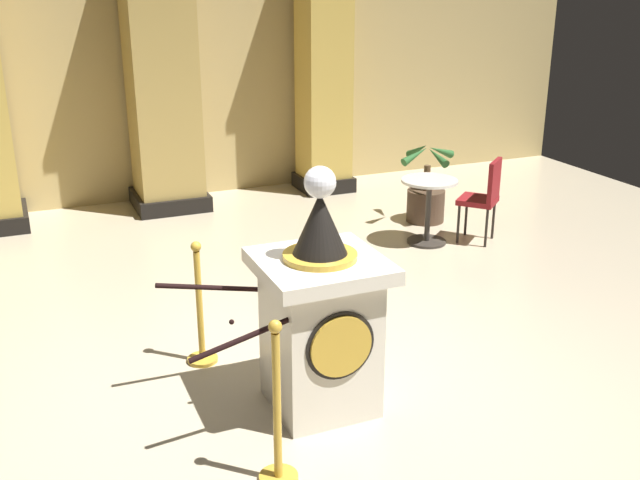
% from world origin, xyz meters
% --- Properties ---
extents(ground_plane, '(12.78, 12.78, 0.00)m').
position_xyz_m(ground_plane, '(0.00, 0.00, 0.00)').
color(ground_plane, beige).
extents(back_wall, '(12.78, 0.16, 3.46)m').
position_xyz_m(back_wall, '(0.00, 5.43, 1.73)').
color(back_wall, tan).
rests_on(back_wall, ground_plane).
extents(pedestal_clock, '(0.83, 0.83, 1.74)m').
position_xyz_m(pedestal_clock, '(-0.04, -0.27, 0.68)').
color(pedestal_clock, silver).
rests_on(pedestal_clock, ground_plane).
extents(stanchion_near, '(0.24, 0.24, 1.01)m').
position_xyz_m(stanchion_near, '(-0.65, 0.67, 0.35)').
color(stanchion_near, gold).
rests_on(stanchion_near, ground_plane).
extents(stanchion_far, '(0.24, 0.24, 1.07)m').
position_xyz_m(stanchion_far, '(-0.60, -0.95, 0.38)').
color(stanchion_far, gold).
rests_on(stanchion_far, ground_plane).
extents(velvet_rope, '(0.84, 0.87, 0.22)m').
position_xyz_m(velvet_rope, '(-0.62, -0.14, 0.79)').
color(velvet_rope, black).
extents(column_right, '(0.74, 0.74, 3.32)m').
position_xyz_m(column_right, '(2.19, 4.89, 1.65)').
color(column_right, black).
rests_on(column_right, ground_plane).
extents(column_centre_rear, '(0.96, 0.96, 3.32)m').
position_xyz_m(column_centre_rear, '(0.00, 4.89, 1.65)').
color(column_centre_rear, black).
rests_on(column_centre_rear, ground_plane).
extents(potted_palm_right, '(0.80, 0.79, 1.00)m').
position_xyz_m(potted_palm_right, '(2.78, 3.06, 0.31)').
color(potted_palm_right, '#4C3828').
rests_on(potted_palm_right, ground_plane).
extents(cafe_table, '(0.63, 0.63, 0.75)m').
position_xyz_m(cafe_table, '(2.39, 2.36, 0.48)').
color(cafe_table, '#332D28').
rests_on(cafe_table, ground_plane).
extents(cafe_chair_red, '(0.56, 0.56, 0.96)m').
position_xyz_m(cafe_chair_red, '(2.99, 2.15, 0.57)').
color(cafe_chair_red, black).
rests_on(cafe_chair_red, ground_plane).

